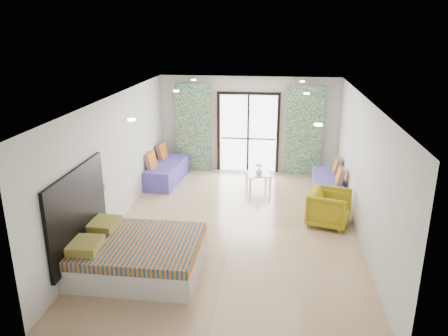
# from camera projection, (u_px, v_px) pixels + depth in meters

# --- Properties ---
(floor) EXTENTS (5.00, 7.50, 0.01)m
(floor) POSITION_uv_depth(u_px,v_px,m) (235.00, 226.00, 9.21)
(floor) COLOR #A28361
(floor) RESTS_ON ground
(ceiling) EXTENTS (5.00, 7.50, 0.01)m
(ceiling) POSITION_uv_depth(u_px,v_px,m) (236.00, 98.00, 8.36)
(ceiling) COLOR silver
(ceiling) RESTS_ON ground
(wall_back) EXTENTS (5.00, 0.01, 2.70)m
(wall_back) POSITION_uv_depth(u_px,v_px,m) (248.00, 125.00, 12.31)
(wall_back) COLOR silver
(wall_back) RESTS_ON ground
(wall_front) EXTENTS (5.00, 0.01, 2.70)m
(wall_front) POSITION_uv_depth(u_px,v_px,m) (204.00, 261.00, 5.25)
(wall_front) COLOR silver
(wall_front) RESTS_ON ground
(wall_left) EXTENTS (0.01, 7.50, 2.70)m
(wall_left) POSITION_uv_depth(u_px,v_px,m) (116.00, 161.00, 9.07)
(wall_left) COLOR silver
(wall_left) RESTS_ON ground
(wall_right) EXTENTS (0.01, 7.50, 2.70)m
(wall_right) POSITION_uv_depth(u_px,v_px,m) (363.00, 170.00, 8.49)
(wall_right) COLOR silver
(wall_right) RESTS_ON ground
(balcony_door) EXTENTS (1.76, 0.08, 2.28)m
(balcony_door) POSITION_uv_depth(u_px,v_px,m) (248.00, 128.00, 12.32)
(balcony_door) COLOR black
(balcony_door) RESTS_ON floor
(balcony_rail) EXTENTS (1.52, 0.03, 0.04)m
(balcony_rail) POSITION_uv_depth(u_px,v_px,m) (248.00, 139.00, 12.42)
(balcony_rail) COLOR #595451
(balcony_rail) RESTS_ON balcony_door
(curtain_left) EXTENTS (1.00, 0.10, 2.50)m
(curtain_left) POSITION_uv_depth(u_px,v_px,m) (193.00, 128.00, 12.36)
(curtain_left) COLOR silver
(curtain_left) RESTS_ON floor
(curtain_right) EXTENTS (1.00, 0.10, 2.50)m
(curtain_right) POSITION_uv_depth(u_px,v_px,m) (304.00, 131.00, 11.99)
(curtain_right) COLOR silver
(curtain_right) RESTS_ON floor
(downlight_a) EXTENTS (0.12, 0.12, 0.02)m
(downlight_a) POSITION_uv_depth(u_px,v_px,m) (132.00, 120.00, 6.65)
(downlight_a) COLOR #FFE0B2
(downlight_a) RESTS_ON ceiling
(downlight_b) EXTENTS (0.12, 0.12, 0.02)m
(downlight_b) POSITION_uv_depth(u_px,v_px,m) (318.00, 125.00, 6.32)
(downlight_b) COLOR #FFE0B2
(downlight_b) RESTS_ON ceiling
(downlight_c) EXTENTS (0.12, 0.12, 0.02)m
(downlight_c) POSITION_uv_depth(u_px,v_px,m) (176.00, 91.00, 9.47)
(downlight_c) COLOR #FFE0B2
(downlight_c) RESTS_ON ceiling
(downlight_d) EXTENTS (0.12, 0.12, 0.02)m
(downlight_d) POSITION_uv_depth(u_px,v_px,m) (307.00, 93.00, 9.14)
(downlight_d) COLOR #FFE0B2
(downlight_d) RESTS_ON ceiling
(downlight_e) EXTENTS (0.12, 0.12, 0.02)m
(downlight_e) POSITION_uv_depth(u_px,v_px,m) (194.00, 80.00, 11.36)
(downlight_e) COLOR #FFE0B2
(downlight_e) RESTS_ON ceiling
(downlight_f) EXTENTS (0.12, 0.12, 0.02)m
(downlight_f) POSITION_uv_depth(u_px,v_px,m) (302.00, 82.00, 11.03)
(downlight_f) COLOR #FFE0B2
(downlight_f) RESTS_ON ceiling
(headboard) EXTENTS (0.06, 2.10, 1.50)m
(headboard) POSITION_uv_depth(u_px,v_px,m) (78.00, 212.00, 7.34)
(headboard) COLOR black
(headboard) RESTS_ON floor
(switch_plate) EXTENTS (0.02, 0.10, 0.10)m
(switch_plate) POSITION_uv_depth(u_px,v_px,m) (106.00, 186.00, 8.52)
(switch_plate) COLOR silver
(switch_plate) RESTS_ON wall_left
(bed) EXTENTS (2.08, 1.70, 0.72)m
(bed) POSITION_uv_depth(u_px,v_px,m) (138.00, 255.00, 7.46)
(bed) COLOR silver
(bed) RESTS_ON floor
(daybed_left) EXTENTS (0.87, 1.94, 0.93)m
(daybed_left) POSITION_uv_depth(u_px,v_px,m) (166.00, 171.00, 11.73)
(daybed_left) COLOR #5349AE
(daybed_left) RESTS_ON floor
(daybed_right) EXTENTS (0.72, 1.75, 0.85)m
(daybed_right) POSITION_uv_depth(u_px,v_px,m) (328.00, 185.00, 10.80)
(daybed_right) COLOR #5349AE
(daybed_right) RESTS_ON floor
(coffee_table) EXTENTS (0.71, 0.71, 0.68)m
(coffee_table) POSITION_uv_depth(u_px,v_px,m) (258.00, 175.00, 11.25)
(coffee_table) COLOR silver
(coffee_table) RESTS_ON floor
(vase) EXTENTS (0.23, 0.23, 0.18)m
(vase) POSITION_uv_depth(u_px,v_px,m) (259.00, 171.00, 11.17)
(vase) COLOR white
(vase) RESTS_ON coffee_table
(armchair) EXTENTS (0.96, 0.99, 0.84)m
(armchair) POSITION_uv_depth(u_px,v_px,m) (329.00, 206.00, 9.15)
(armchair) COLOR #9F8C14
(armchair) RESTS_ON floor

